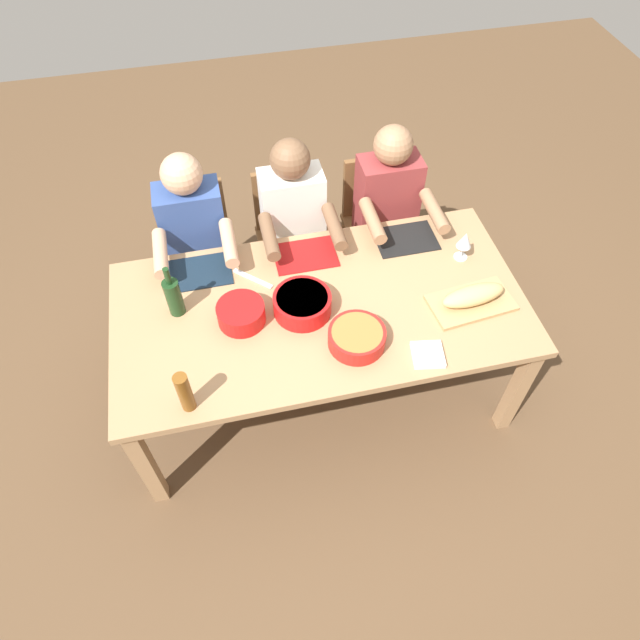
{
  "coord_description": "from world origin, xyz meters",
  "views": [
    {
      "loc": [
        -0.39,
        -1.7,
        2.83
      ],
      "look_at": [
        0.0,
        0.0,
        0.63
      ],
      "focal_mm": 31.81,
      "sensor_mm": 36.0,
      "label": 1
    }
  ],
  "objects_px": {
    "serving_bowl_fruit": "(357,337)",
    "serving_bowl_pasta": "(302,303)",
    "wine_glass": "(465,241)",
    "diner_far_right": "(388,210)",
    "bread_loaf": "(473,295)",
    "diner_far_center": "(294,224)",
    "wine_bottle": "(174,296)",
    "chair_far_left": "(199,244)",
    "chair_far_right": "(376,217)",
    "cutting_board": "(471,303)",
    "beer_bottle": "(185,392)",
    "dining_table": "(320,315)",
    "diner_far_left": "(196,239)",
    "chair_far_center": "(290,231)",
    "napkin_stack": "(428,355)",
    "serving_bowl_salad": "(241,313)"
  },
  "relations": [
    {
      "from": "cutting_board",
      "to": "wine_glass",
      "type": "distance_m",
      "value": 0.33
    },
    {
      "from": "bread_loaf",
      "to": "cutting_board",
      "type": "bearing_deg",
      "value": 0.0
    },
    {
      "from": "diner_far_left",
      "to": "wine_glass",
      "type": "xyz_separation_m",
      "value": [
        1.33,
        -0.49,
        0.16
      ]
    },
    {
      "from": "cutting_board",
      "to": "wine_glass",
      "type": "height_order",
      "value": "wine_glass"
    },
    {
      "from": "diner_far_right",
      "to": "bread_loaf",
      "type": "height_order",
      "value": "diner_far_right"
    },
    {
      "from": "diner_far_left",
      "to": "serving_bowl_salad",
      "type": "distance_m",
      "value": 0.68
    },
    {
      "from": "beer_bottle",
      "to": "wine_glass",
      "type": "xyz_separation_m",
      "value": [
        1.44,
        0.57,
        0.01
      ]
    },
    {
      "from": "beer_bottle",
      "to": "chair_far_right",
      "type": "bearing_deg",
      "value": 45.95
    },
    {
      "from": "chair_far_center",
      "to": "serving_bowl_fruit",
      "type": "distance_m",
      "value": 1.13
    },
    {
      "from": "diner_far_left",
      "to": "wine_glass",
      "type": "relative_size",
      "value": 7.23
    },
    {
      "from": "chair_far_center",
      "to": "napkin_stack",
      "type": "xyz_separation_m",
      "value": [
        0.4,
        -1.22,
        0.27
      ]
    },
    {
      "from": "serving_bowl_pasta",
      "to": "beer_bottle",
      "type": "bearing_deg",
      "value": -144.64
    },
    {
      "from": "serving_bowl_salad",
      "to": "chair_far_center",
      "type": "bearing_deg",
      "value": 65.63
    },
    {
      "from": "bread_loaf",
      "to": "wine_bottle",
      "type": "xyz_separation_m",
      "value": [
        -1.38,
        0.27,
        0.04
      ]
    },
    {
      "from": "chair_far_center",
      "to": "diner_far_left",
      "type": "xyz_separation_m",
      "value": [
        -0.55,
        -0.18,
        0.21
      ]
    },
    {
      "from": "chair_far_center",
      "to": "beer_bottle",
      "type": "bearing_deg",
      "value": -117.87
    },
    {
      "from": "serving_bowl_pasta",
      "to": "diner_far_center",
      "type": "bearing_deg",
      "value": 82.35
    },
    {
      "from": "chair_far_left",
      "to": "chair_far_right",
      "type": "bearing_deg",
      "value": 0.0
    },
    {
      "from": "bread_loaf",
      "to": "beer_bottle",
      "type": "relative_size",
      "value": 1.45
    },
    {
      "from": "chair_far_center",
      "to": "wine_glass",
      "type": "relative_size",
      "value": 5.12
    },
    {
      "from": "diner_far_center",
      "to": "napkin_stack",
      "type": "bearing_deg",
      "value": -68.72
    },
    {
      "from": "chair_far_right",
      "to": "beer_bottle",
      "type": "distance_m",
      "value": 1.77
    },
    {
      "from": "dining_table",
      "to": "diner_far_center",
      "type": "xyz_separation_m",
      "value": [
        -0.0,
        0.64,
        0.03
      ]
    },
    {
      "from": "serving_bowl_salad",
      "to": "wine_glass",
      "type": "distance_m",
      "value": 1.17
    },
    {
      "from": "diner_far_left",
      "to": "bread_loaf",
      "type": "distance_m",
      "value": 1.49
    },
    {
      "from": "dining_table",
      "to": "wine_glass",
      "type": "height_order",
      "value": "wine_glass"
    },
    {
      "from": "chair_far_right",
      "to": "chair_far_center",
      "type": "relative_size",
      "value": 1.0
    },
    {
      "from": "serving_bowl_fruit",
      "to": "beer_bottle",
      "type": "xyz_separation_m",
      "value": [
        -0.77,
        -0.16,
        0.06
      ]
    },
    {
      "from": "dining_table",
      "to": "beer_bottle",
      "type": "bearing_deg",
      "value": -147.73
    },
    {
      "from": "diner_far_center",
      "to": "wine_bottle",
      "type": "relative_size",
      "value": 4.14
    },
    {
      "from": "chair_far_right",
      "to": "serving_bowl_salad",
      "type": "height_order",
      "value": "chair_far_right"
    },
    {
      "from": "wine_glass",
      "to": "bread_loaf",
      "type": "bearing_deg",
      "value": -102.68
    },
    {
      "from": "chair_far_left",
      "to": "cutting_board",
      "type": "distance_m",
      "value": 1.61
    },
    {
      "from": "serving_bowl_fruit",
      "to": "serving_bowl_pasta",
      "type": "height_order",
      "value": "serving_bowl_pasta"
    },
    {
      "from": "serving_bowl_fruit",
      "to": "diner_far_right",
      "type": "bearing_deg",
      "value": 64.28
    },
    {
      "from": "wine_bottle",
      "to": "wine_glass",
      "type": "bearing_deg",
      "value": 1.63
    },
    {
      "from": "chair_far_right",
      "to": "wine_glass",
      "type": "distance_m",
      "value": 0.8
    },
    {
      "from": "serving_bowl_pasta",
      "to": "wine_bottle",
      "type": "distance_m",
      "value": 0.6
    },
    {
      "from": "diner_far_left",
      "to": "diner_far_right",
      "type": "bearing_deg",
      "value": 0.0
    },
    {
      "from": "dining_table",
      "to": "diner_far_left",
      "type": "height_order",
      "value": "diner_far_left"
    },
    {
      "from": "serving_bowl_fruit",
      "to": "serving_bowl_pasta",
      "type": "relative_size",
      "value": 0.95
    },
    {
      "from": "dining_table",
      "to": "diner_far_center",
      "type": "relative_size",
      "value": 1.65
    },
    {
      "from": "diner_far_right",
      "to": "chair_far_left",
      "type": "xyz_separation_m",
      "value": [
        -1.09,
        0.18,
        -0.21
      ]
    },
    {
      "from": "diner_far_left",
      "to": "serving_bowl_fruit",
      "type": "height_order",
      "value": "diner_far_left"
    },
    {
      "from": "diner_far_center",
      "to": "wine_bottle",
      "type": "height_order",
      "value": "diner_far_center"
    },
    {
      "from": "dining_table",
      "to": "bread_loaf",
      "type": "relative_size",
      "value": 6.2
    },
    {
      "from": "serving_bowl_fruit",
      "to": "wine_glass",
      "type": "bearing_deg",
      "value": 31.69
    },
    {
      "from": "diner_far_center",
      "to": "diner_far_left",
      "type": "relative_size",
      "value": 1.0
    },
    {
      "from": "chair_far_right",
      "to": "diner_far_right",
      "type": "distance_m",
      "value": 0.28
    },
    {
      "from": "chair_far_center",
      "to": "napkin_stack",
      "type": "bearing_deg",
      "value": -71.69
    }
  ]
}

